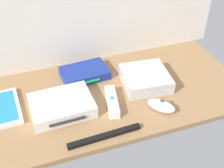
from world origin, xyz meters
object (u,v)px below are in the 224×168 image
game_console (62,105)px  mini_computer (145,78)px  sensor_bar (105,136)px  remote_nunchuk (161,106)px  remote_wand (112,101)px  network_router (85,73)px

game_console → mini_computer: mini_computer is taller
game_console → sensor_bar: 19.62cm
game_console → remote_nunchuk: (32.27, -11.27, -0.16)cm
mini_computer → remote_wand: size_ratio=1.22×
network_router → game_console: bearing=-131.2°
mini_computer → remote_nunchuk: mini_computer is taller
remote_nunchuk → sensor_bar: size_ratio=0.43×
remote_wand → game_console: bearing=-178.4°
remote_nunchuk → sensor_bar: (-22.33, -5.58, -1.34)cm
mini_computer → sensor_bar: mini_computer is taller
mini_computer → network_router: bearing=149.4°
network_router → remote_nunchuk: bearing=-58.7°
game_console → remote_wand: bearing=-11.7°
mini_computer → remote_nunchuk: size_ratio=1.79×
mini_computer → sensor_bar: (-23.39, -21.10, -1.94)cm
network_router → remote_wand: same height
network_router → mini_computer: bearing=-34.7°
mini_computer → network_router: (-20.77, 12.29, -0.94)cm
mini_computer → remote_wand: (-16.11, -7.28, -1.13)cm
remote_nunchuk → sensor_bar: bearing=152.7°
game_console → remote_nunchuk: size_ratio=2.06×
game_console → network_router: size_ratio=1.14×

